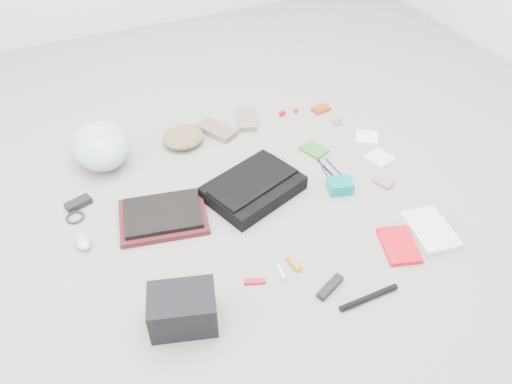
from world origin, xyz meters
name	(u,v)px	position (x,y,z in m)	size (l,w,h in m)	color
ground_plane	(256,200)	(0.00, 0.00, 0.00)	(4.00, 4.00, 0.00)	gray
messenger_bag	(253,188)	(0.01, 0.05, 0.03)	(0.40, 0.29, 0.07)	black
bag_flap	(253,181)	(0.01, 0.05, 0.07)	(0.39, 0.18, 0.01)	black
laptop_sleeve	(163,217)	(-0.41, 0.06, 0.01)	(0.36, 0.27, 0.03)	#49161B
laptop	(163,213)	(-0.41, 0.06, 0.04)	(0.32, 0.23, 0.02)	black
bike_helmet	(101,146)	(-0.55, 0.55, 0.10)	(0.26, 0.32, 0.19)	silver
beanie	(183,137)	(-0.15, 0.54, 0.04)	(0.21, 0.20, 0.07)	#7F674A
mitten_left	(217,130)	(0.03, 0.55, 0.02)	(0.10, 0.21, 0.03)	#766054
mitten_right	(247,120)	(0.21, 0.58, 0.01)	(0.09, 0.19, 0.03)	gray
power_brick	(78,203)	(-0.72, 0.29, 0.01)	(0.11, 0.05, 0.03)	black
cable_coil	(75,217)	(-0.75, 0.22, 0.01)	(0.08, 0.08, 0.01)	black
mouse	(83,242)	(-0.74, 0.05, 0.02)	(0.06, 0.10, 0.04)	#B9B9B9
camera_bag	(183,309)	(-0.48, -0.46, 0.07)	(0.23, 0.16, 0.15)	black
multitool	(255,282)	(-0.19, -0.41, 0.01)	(0.08, 0.02, 0.01)	#A2141D
toiletry_tube_white	(281,272)	(-0.08, -0.41, 0.01)	(0.02, 0.02, 0.07)	white
toiletry_tube_orange	(294,264)	(-0.02, -0.40, 0.01)	(0.02, 0.02, 0.08)	orange
u_lock	(330,287)	(0.05, -0.55, 0.01)	(0.13, 0.03, 0.03)	black
bike_pump	(369,298)	(0.15, -0.65, 0.01)	(0.02, 0.02, 0.24)	black
book_red	(399,245)	(0.41, -0.49, 0.01)	(0.13, 0.19, 0.02)	red
book_white	(430,230)	(0.58, -0.47, 0.01)	(0.16, 0.24, 0.03)	silver
notepad	(314,150)	(0.41, 0.21, 0.01)	(0.09, 0.12, 0.01)	#307632
pen_blue	(326,173)	(0.37, 0.03, 0.00)	(0.01, 0.01, 0.15)	#1C1E9F
pen_black	(325,168)	(0.39, 0.07, 0.00)	(0.01, 0.01, 0.13)	black
pen_navy	(334,167)	(0.43, 0.05, 0.00)	(0.01, 0.01, 0.14)	navy
accordion_wallet	(340,186)	(0.37, -0.09, 0.03)	(0.11, 0.08, 0.05)	#018E81
card_deck	(383,182)	(0.58, -0.14, 0.01)	(0.06, 0.09, 0.02)	gray
napkin_top	(367,137)	(0.71, 0.20, 0.00)	(0.11, 0.11, 0.01)	white
napkin_bottom	(380,158)	(0.67, 0.02, 0.00)	(0.11, 0.11, 0.01)	white
lollipop_a	(281,114)	(0.41, 0.56, 0.01)	(0.03, 0.03, 0.03)	red
lollipop_b	(283,112)	(0.42, 0.57, 0.01)	(0.02, 0.02, 0.02)	#B40700
lollipop_c	(296,111)	(0.49, 0.55, 0.01)	(0.03, 0.03, 0.03)	#9D190D
altoids_tin	(321,109)	(0.63, 0.51, 0.01)	(0.09, 0.06, 0.02)	#B23516
stamp_sheet	(337,122)	(0.65, 0.38, 0.00)	(0.05, 0.06, 0.00)	#765967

